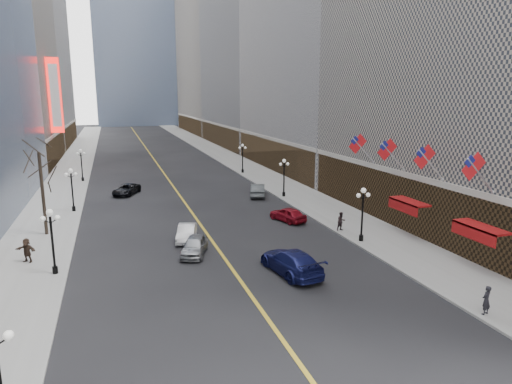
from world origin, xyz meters
TOP-DOWN VIEW (x-y plane):
  - sidewalk_east at (14.00, 70.00)m, footprint 6.00×230.00m
  - sidewalk_west at (-14.00, 70.00)m, footprint 6.00×230.00m
  - lane_line at (0.00, 80.00)m, footprint 0.25×200.00m
  - bldg_east_c at (29.88, 106.00)m, footprint 26.60×40.60m
  - bldg_east_d at (29.90, 149.00)m, footprint 26.60×46.60m
  - streetlamp_east_1 at (11.80, 30.00)m, footprint 1.26×0.44m
  - streetlamp_east_2 at (11.80, 48.00)m, footprint 1.26×0.44m
  - streetlamp_east_3 at (11.80, 66.00)m, footprint 1.26×0.44m
  - streetlamp_west_1 at (-11.80, 30.00)m, footprint 1.26×0.44m
  - streetlamp_west_2 at (-11.80, 48.00)m, footprint 1.26×0.44m
  - streetlamp_west_3 at (-11.80, 66.00)m, footprint 1.26×0.44m
  - flag_2 at (15.31, 22.00)m, footprint 2.87×0.12m
  - flag_3 at (15.31, 27.00)m, footprint 2.87×0.12m
  - flag_4 at (15.31, 32.00)m, footprint 2.87×0.12m
  - flag_5 at (15.31, 37.00)m, footprint 2.87×0.12m
  - awning_b at (16.11, 22.00)m, footprint 1.40×4.00m
  - awning_c at (16.11, 30.00)m, footprint 1.40×4.00m
  - theatre_marquee at (-15.88, 80.00)m, footprint 2.00×0.55m
  - tree_west_far at (-13.50, 40.00)m, footprint 3.60×3.60m
  - car_nb_near at (-2.00, 31.25)m, footprint 3.06×4.54m
  - car_nb_mid at (-2.00, 34.99)m, footprint 2.42×4.29m
  - car_nb_far at (-6.19, 55.32)m, footprint 3.99×5.24m
  - car_sb_near at (3.69, 25.51)m, footprint 3.24×6.13m
  - car_sb_mid at (8.35, 37.94)m, footprint 2.96×4.48m
  - car_sb_far at (8.98, 49.48)m, footprint 3.08×5.05m
  - ped_ne_corner at (11.60, 16.36)m, footprint 0.71×0.60m
  - ped_east_walk at (11.60, 33.15)m, footprint 0.89×0.58m
  - ped_west_far at (-13.95, 33.01)m, footprint 1.66×1.26m

SIDE VIEW (x-z plane):
  - lane_line at x=0.00m, z-range 0.00..0.02m
  - sidewalk_east at x=14.00m, z-range 0.00..0.15m
  - sidewalk_west at x=-14.00m, z-range 0.00..0.15m
  - car_nb_far at x=-6.19m, z-range 0.00..1.32m
  - car_nb_mid at x=-2.00m, z-range 0.00..1.34m
  - car_sb_mid at x=8.35m, z-range 0.00..1.42m
  - car_nb_near at x=-2.00m, z-range 0.00..1.43m
  - car_sb_far at x=8.98m, z-range 0.00..1.57m
  - car_sb_near at x=3.69m, z-range 0.00..1.69m
  - ped_ne_corner at x=11.60m, z-range 0.15..1.82m
  - ped_east_walk at x=11.60m, z-range 0.15..1.85m
  - ped_west_far at x=-13.95m, z-range 0.15..1.93m
  - streetlamp_east_1 at x=11.80m, z-range 0.64..5.16m
  - streetlamp_east_2 at x=11.80m, z-range 0.64..5.16m
  - streetlamp_east_3 at x=11.80m, z-range 0.64..5.16m
  - streetlamp_west_1 at x=-11.80m, z-range 0.64..5.16m
  - streetlamp_west_2 at x=-11.80m, z-range 0.64..5.16m
  - streetlamp_west_3 at x=-11.80m, z-range 0.64..5.16m
  - awning_b at x=16.11m, z-range 2.62..3.54m
  - awning_c at x=16.11m, z-range 2.62..3.54m
  - tree_west_far at x=-13.50m, z-range 2.28..10.20m
  - flag_2 at x=15.31m, z-range 5.85..8.72m
  - flag_3 at x=15.31m, z-range 5.85..8.72m
  - flag_4 at x=15.31m, z-range 5.85..8.72m
  - flag_5 at x=15.31m, z-range 5.85..8.72m
  - theatre_marquee at x=-15.88m, z-range 6.00..18.00m
  - bldg_east_c at x=29.88m, z-range -0.22..48.58m
  - bldg_east_d at x=29.90m, z-range -0.23..62.57m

